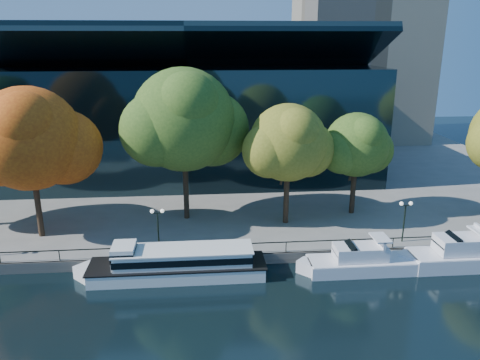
{
  "coord_description": "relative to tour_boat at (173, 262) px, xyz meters",
  "views": [
    {
      "loc": [
        -2.51,
        -34.94,
        19.7
      ],
      "look_at": [
        1.22,
        8.0,
        6.47
      ],
      "focal_mm": 35.0,
      "sensor_mm": 36.0,
      "label": 1
    }
  ],
  "objects": [
    {
      "name": "lamp_2",
      "position": [
        21.54,
        3.13,
        2.66
      ],
      "size": [
        1.26,
        0.36,
        4.03
      ],
      "color": "black",
      "rests_on": "promenade"
    },
    {
      "name": "railing",
      "position": [
        5.08,
        1.88,
        0.62
      ],
      "size": [
        88.2,
        0.08,
        0.99
      ],
      "color": "black",
      "rests_on": "promenade"
    },
    {
      "name": "tour_boat",
      "position": [
        0.0,
        0.0,
        0.0
      ],
      "size": [
        16.34,
        3.64,
        3.1
      ],
      "color": "white",
      "rests_on": "ground"
    },
    {
      "name": "tree_4",
      "position": [
        19.27,
        10.99,
        7.23
      ],
      "size": [
        8.57,
        7.03,
        11.13
      ],
      "color": "black",
      "rests_on": "promenade"
    },
    {
      "name": "tree_2",
      "position": [
        1.15,
        10.97,
        10.11
      ],
      "size": [
        13.19,
        10.81,
        15.92
      ],
      "color": "black",
      "rests_on": "promenade"
    },
    {
      "name": "convention_building",
      "position": [
        1.08,
        30.41,
        7.19
      ],
      "size": [
        50.0,
        24.57,
        21.43
      ],
      "color": "black",
      "rests_on": "ground"
    },
    {
      "name": "cruiser_near",
      "position": [
        16.21,
        -0.49,
        -0.32
      ],
      "size": [
        11.04,
        2.84,
        3.2
      ],
      "color": "silver",
      "rests_on": "ground"
    },
    {
      "name": "cruiser_far",
      "position": [
        25.42,
        -0.4,
        -0.15
      ],
      "size": [
        11.29,
        3.13,
        3.69
      ],
      "color": "silver",
      "rests_on": "ground"
    },
    {
      "name": "ground",
      "position": [
        5.08,
        -1.37,
        -1.32
      ],
      "size": [
        160.0,
        160.0,
        0.0
      ],
      "primitive_type": "plane",
      "color": "black",
      "rests_on": "ground"
    },
    {
      "name": "tree_1",
      "position": [
        -12.97,
        7.46,
        9.18
      ],
      "size": [
        12.08,
        9.9,
        14.54
      ],
      "color": "black",
      "rests_on": "promenade"
    },
    {
      "name": "promenade",
      "position": [
        5.08,
        35.0,
        -0.82
      ],
      "size": [
        90.0,
        67.08,
        1.0
      ],
      "color": "slate",
      "rests_on": "ground"
    },
    {
      "name": "lamp_1",
      "position": [
        -1.41,
        3.13,
        2.66
      ],
      "size": [
        1.26,
        0.36,
        4.03
      ],
      "color": "black",
      "rests_on": "promenade"
    },
    {
      "name": "tree_3",
      "position": [
        11.47,
        8.78,
        8.08
      ],
      "size": [
        9.78,
        8.02,
        12.49
      ],
      "color": "black",
      "rests_on": "promenade"
    }
  ]
}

